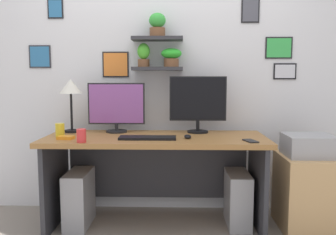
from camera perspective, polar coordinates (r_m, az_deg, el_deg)
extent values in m
plane|color=gray|center=(3.14, -1.93, -16.61)|extent=(8.00, 8.00, 0.00)
cube|color=silver|center=(3.33, -1.55, 8.51)|extent=(4.40, 0.04, 2.70)
cube|color=#2D2D33|center=(3.21, -1.66, 7.69)|extent=(0.44, 0.20, 0.03)
cube|color=#2D2D33|center=(3.23, -1.68, 12.31)|extent=(0.44, 0.20, 0.03)
cylinder|color=brown|center=(3.23, -1.68, 13.27)|extent=(0.14, 0.14, 0.08)
ellipsoid|color=green|center=(3.25, -1.69, 15.07)|extent=(0.15, 0.15, 0.13)
cylinder|color=brown|center=(3.22, -3.86, 8.55)|extent=(0.10, 0.10, 0.07)
ellipsoid|color=green|center=(3.23, -3.87, 10.39)|extent=(0.11, 0.11, 0.14)
cylinder|color=brown|center=(3.21, 0.53, 8.61)|extent=(0.13, 0.13, 0.07)
ellipsoid|color=green|center=(3.21, 0.53, 10.06)|extent=(0.18, 0.18, 0.09)
cube|color=#2D2D33|center=(3.54, -19.52, 9.03)|extent=(0.20, 0.02, 0.20)
cube|color=teal|center=(3.53, -19.57, 9.04)|extent=(0.17, 0.00, 0.18)
cube|color=black|center=(3.41, 12.85, 16.13)|extent=(0.16, 0.02, 0.22)
cube|color=#4C4C56|center=(3.40, 12.88, 16.16)|extent=(0.14, 0.00, 0.19)
cube|color=black|center=(3.53, -17.32, 16.04)|extent=(0.14, 0.02, 0.17)
cube|color=teal|center=(3.53, -17.37, 16.06)|extent=(0.12, 0.00, 0.15)
cube|color=black|center=(3.43, 17.06, 10.45)|extent=(0.24, 0.02, 0.19)
cube|color=green|center=(3.42, 17.10, 10.46)|extent=(0.21, 0.00, 0.17)
cube|color=black|center=(3.35, -8.25, 8.27)|extent=(0.24, 0.02, 0.23)
cube|color=orange|center=(3.34, -8.28, 8.27)|extent=(0.21, 0.00, 0.21)
cube|color=black|center=(3.44, 17.93, 6.94)|extent=(0.20, 0.02, 0.14)
cube|color=silver|center=(3.43, 17.97, 6.94)|extent=(0.18, 0.00, 0.12)
cube|color=#9E6B38|center=(2.93, -1.98, -3.38)|extent=(1.78, 0.68, 0.04)
cube|color=#2D2D33|center=(3.18, -17.31, -9.82)|extent=(0.04, 0.62, 0.71)
cube|color=#2D2D33|center=(3.08, 13.92, -10.23)|extent=(0.04, 0.62, 0.71)
cube|color=#2D2D33|center=(3.30, -1.63, -8.30)|extent=(1.58, 0.02, 0.50)
cylinder|color=black|center=(3.18, -8.11, -2.17)|extent=(0.18, 0.18, 0.02)
cylinder|color=black|center=(3.17, -8.12, -1.43)|extent=(0.03, 0.03, 0.07)
cube|color=black|center=(3.16, -8.15, 2.19)|extent=(0.49, 0.02, 0.36)
cube|color=#8C4C99|center=(3.15, -8.19, 2.17)|extent=(0.47, 0.00, 0.33)
cylinder|color=black|center=(3.14, 4.70, -2.24)|extent=(0.18, 0.18, 0.02)
cylinder|color=black|center=(3.13, 4.71, -1.19)|extent=(0.03, 0.03, 0.10)
cube|color=black|center=(3.12, 4.74, 2.99)|extent=(0.49, 0.02, 0.38)
cube|color=black|center=(3.10, 4.75, 2.98)|extent=(0.46, 0.00, 0.36)
cube|color=black|center=(2.81, -3.24, -3.21)|extent=(0.44, 0.14, 0.02)
ellipsoid|color=black|center=(2.83, 3.11, -3.03)|extent=(0.06, 0.09, 0.03)
cylinder|color=black|center=(3.25, -14.89, -2.09)|extent=(0.13, 0.13, 0.02)
cylinder|color=black|center=(3.23, -14.98, 0.88)|extent=(0.02, 0.02, 0.32)
cone|color=silver|center=(3.22, -15.09, 4.78)|extent=(0.19, 0.19, 0.12)
cube|color=black|center=(2.76, 12.88, -3.62)|extent=(0.11, 0.15, 0.01)
cylinder|color=red|center=(2.73, -13.50, -2.80)|extent=(0.07, 0.07, 0.10)
cube|color=orange|center=(2.91, -15.82, -3.06)|extent=(0.13, 0.10, 0.02)
cylinder|color=yellow|center=(3.01, -16.66, -1.94)|extent=(0.07, 0.07, 0.11)
cube|color=tan|center=(3.20, 21.08, -10.92)|extent=(0.44, 0.50, 0.60)
cube|color=#9E9EA3|center=(3.11, 21.37, -4.12)|extent=(0.38, 0.34, 0.17)
cube|color=#99999E|center=(3.16, -13.83, -12.29)|extent=(0.18, 0.40, 0.45)
cube|color=#99999E|center=(3.13, 10.92, -12.47)|extent=(0.18, 0.40, 0.44)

